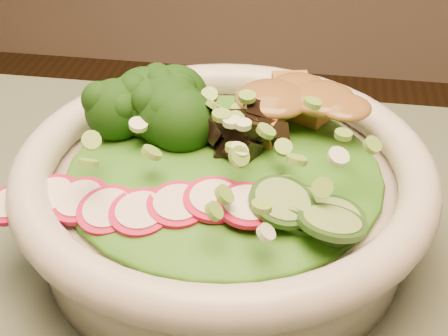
# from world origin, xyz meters

# --- Properties ---
(salad_bowl) EXTENTS (0.28, 0.28, 0.08)m
(salad_bowl) POSITION_xyz_m (-0.08, 0.18, 0.79)
(salad_bowl) COLOR beige
(salad_bowl) RESTS_ON dining_table
(lettuce_bed) EXTENTS (0.21, 0.21, 0.03)m
(lettuce_bed) POSITION_xyz_m (-0.08, 0.18, 0.81)
(lettuce_bed) COLOR #2E6515
(lettuce_bed) RESTS_ON salad_bowl
(broccoli_florets) EXTENTS (0.11, 0.10, 0.05)m
(broccoli_florets) POSITION_xyz_m (-0.14, 0.21, 0.83)
(broccoli_florets) COLOR black
(broccoli_florets) RESTS_ON salad_bowl
(radish_slices) EXTENTS (0.12, 0.08, 0.02)m
(radish_slices) POSITION_xyz_m (-0.12, 0.12, 0.82)
(radish_slices) COLOR #B40D39
(radish_slices) RESTS_ON salad_bowl
(cucumber_slices) EXTENTS (0.10, 0.10, 0.04)m
(cucumber_slices) POSITION_xyz_m (-0.03, 0.13, 0.83)
(cucumber_slices) COLOR #82A95E
(cucumber_slices) RESTS_ON salad_bowl
(mushroom_heap) EXTENTS (0.10, 0.10, 0.04)m
(mushroom_heap) POSITION_xyz_m (-0.08, 0.19, 0.83)
(mushroom_heap) COLOR black
(mushroom_heap) RESTS_ON salad_bowl
(tofu_cubes) EXTENTS (0.11, 0.10, 0.04)m
(tofu_cubes) POSITION_xyz_m (-0.04, 0.23, 0.83)
(tofu_cubes) COLOR #986032
(tofu_cubes) RESTS_ON salad_bowl
(peanut_sauce) EXTENTS (0.07, 0.06, 0.02)m
(peanut_sauce) POSITION_xyz_m (-0.04, 0.23, 0.84)
(peanut_sauce) COLOR brown
(peanut_sauce) RESTS_ON tofu_cubes
(scallion_garnish) EXTENTS (0.20, 0.20, 0.03)m
(scallion_garnish) POSITION_xyz_m (-0.08, 0.18, 0.84)
(scallion_garnish) COLOR #6BA239
(scallion_garnish) RESTS_ON salad_bowl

